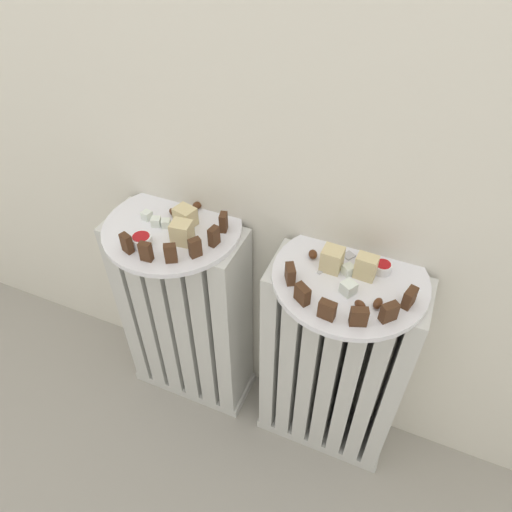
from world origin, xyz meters
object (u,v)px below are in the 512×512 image
at_px(plate_right, 350,278).
at_px(fork, 339,261).
at_px(jam_bowl_right, 382,267).
at_px(plate_left, 173,227).
at_px(radiator_right, 333,368).
at_px(radiator_left, 187,317).
at_px(jam_bowl_left, 142,240).

relative_size(plate_right, fork, 3.41).
bearing_deg(plate_right, jam_bowl_right, 33.82).
xyz_separation_m(plate_left, plate_right, (0.40, 0.00, 0.00)).
height_order(radiator_right, fork, fork).
distance_m(radiator_left, jam_bowl_left, 0.34).
height_order(radiator_left, plate_right, plate_right).
bearing_deg(plate_left, plate_right, 0.00).
relative_size(jam_bowl_left, fork, 0.48).
bearing_deg(jam_bowl_right, jam_bowl_left, -166.26).
xyz_separation_m(radiator_right, jam_bowl_left, (-0.43, -0.08, 0.33)).
relative_size(plate_left, jam_bowl_left, 7.06).
xyz_separation_m(jam_bowl_left, jam_bowl_right, (0.48, 0.12, -0.00)).
distance_m(radiator_left, jam_bowl_right, 0.56).
distance_m(plate_right, jam_bowl_left, 0.44).
distance_m(jam_bowl_left, fork, 0.41).
xyz_separation_m(jam_bowl_right, fork, (-0.09, -0.01, -0.01)).
distance_m(radiator_right, plate_right, 0.31).
distance_m(radiator_right, jam_bowl_left, 0.55).
bearing_deg(fork, jam_bowl_right, 4.60).
xyz_separation_m(plate_right, fork, (-0.03, 0.03, 0.01)).
distance_m(radiator_left, plate_right, 0.51).
xyz_separation_m(plate_right, jam_bowl_right, (0.05, 0.04, 0.02)).
relative_size(radiator_right, plate_right, 1.93).
bearing_deg(jam_bowl_left, plate_left, 73.79).
xyz_separation_m(plate_right, jam_bowl_left, (-0.43, -0.08, 0.02)).
xyz_separation_m(radiator_right, plate_right, (0.00, 0.00, 0.31)).
bearing_deg(jam_bowl_right, radiator_right, -146.18).
height_order(jam_bowl_left, jam_bowl_right, jam_bowl_left).
height_order(plate_left, fork, fork).
xyz_separation_m(radiator_right, plate_left, (-0.40, 0.00, 0.31)).
bearing_deg(plate_right, jam_bowl_left, -169.19).
xyz_separation_m(plate_left, fork, (0.37, 0.03, 0.01)).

